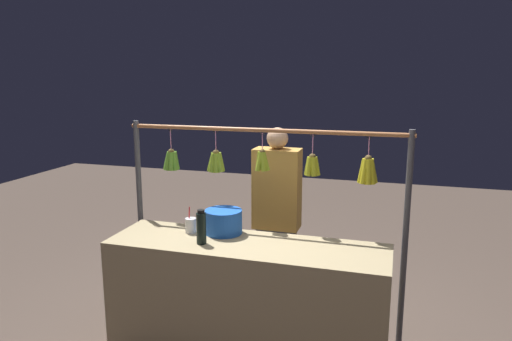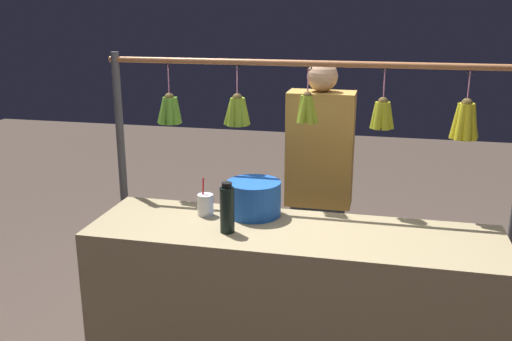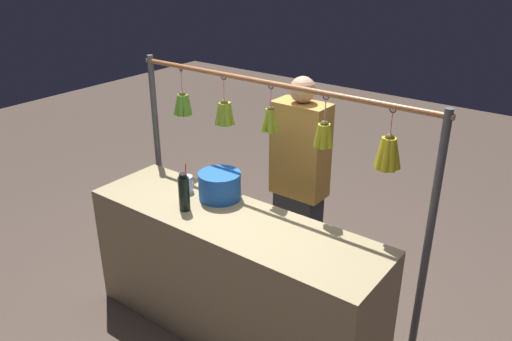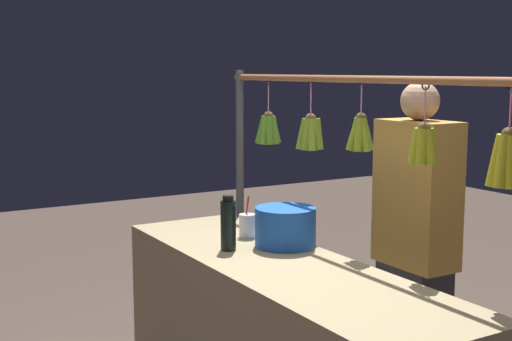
% 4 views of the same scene
% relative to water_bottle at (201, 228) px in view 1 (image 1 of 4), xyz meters
% --- Properties ---
extents(market_counter, '(1.95, 0.56, 0.85)m').
position_rel_water_bottle_xyz_m(market_counter, '(-0.30, -0.09, -0.54)').
color(market_counter, tan).
rests_on(market_counter, ground).
extents(display_rack, '(2.16, 0.14, 1.63)m').
position_rel_water_bottle_xyz_m(display_rack, '(-0.31, -0.48, 0.21)').
color(display_rack, '#4C4C51').
rests_on(display_rack, ground).
extents(water_bottle, '(0.07, 0.07, 0.24)m').
position_rel_water_bottle_xyz_m(water_bottle, '(0.00, 0.00, 0.00)').
color(water_bottle, black).
rests_on(water_bottle, market_counter).
extents(blue_bucket, '(0.27, 0.27, 0.18)m').
position_rel_water_bottle_xyz_m(blue_bucket, '(-0.07, -0.25, -0.03)').
color(blue_bucket, blue).
rests_on(blue_bucket, market_counter).
extents(drink_cup, '(0.08, 0.08, 0.19)m').
position_rel_water_bottle_xyz_m(drink_cup, '(0.17, -0.19, -0.06)').
color(drink_cup, silver).
rests_on(drink_cup, market_counter).
extents(vendor_person, '(0.38, 0.20, 1.58)m').
position_rel_water_bottle_xyz_m(vendor_person, '(-0.34, -0.78, -0.18)').
color(vendor_person, '#2D2D38').
rests_on(vendor_person, ground).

